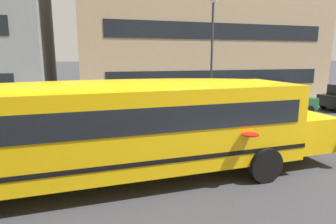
# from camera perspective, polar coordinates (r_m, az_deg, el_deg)

# --- Properties ---
(ground_plane) EXTENTS (400.00, 400.00, 0.00)m
(ground_plane) POSITION_cam_1_polar(r_m,az_deg,el_deg) (9.65, -5.36, -9.65)
(ground_plane) COLOR #38383D
(sidewalk_far) EXTENTS (120.00, 3.00, 0.01)m
(sidewalk_far) POSITION_cam_1_polar(r_m,az_deg,el_deg) (17.16, -10.48, -0.52)
(sidewalk_far) COLOR gray
(sidewalk_far) RESTS_ON ground_plane
(lane_centreline) EXTENTS (110.00, 0.16, 0.01)m
(lane_centreline) POSITION_cam_1_polar(r_m,az_deg,el_deg) (9.65, -5.36, -9.63)
(lane_centreline) COLOR silver
(lane_centreline) RESTS_ON ground_plane
(school_bus) EXTENTS (12.64, 3.00, 2.82)m
(school_bus) POSITION_cam_1_polar(r_m,az_deg,el_deg) (7.66, -10.26, -2.21)
(school_bus) COLOR yellow
(school_bus) RESTS_ON ground_plane
(parked_car_green_past_driveway) EXTENTS (3.91, 1.90, 1.64)m
(parked_car_green_past_driveway) POSITION_cam_1_polar(r_m,az_deg,el_deg) (18.19, 21.84, 2.20)
(parked_car_green_past_driveway) COLOR #236038
(parked_car_green_past_driveway) RESTS_ON ground_plane
(street_lamp) EXTENTS (0.44, 0.44, 6.80)m
(street_lamp) POSITION_cam_1_polar(r_m,az_deg,el_deg) (17.73, 8.90, 13.90)
(street_lamp) COLOR #38383D
(street_lamp) RESTS_ON ground_plane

